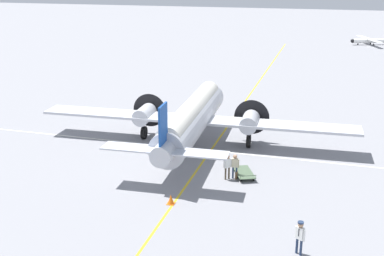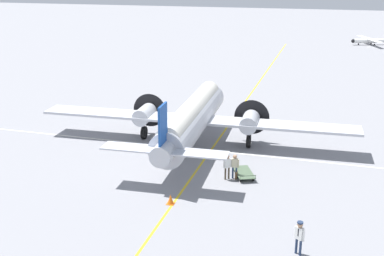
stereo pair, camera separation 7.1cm
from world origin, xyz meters
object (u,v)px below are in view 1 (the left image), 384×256
Objects in this scene: airliner_main at (193,116)px; traffic_cone at (171,199)px; passenger_boarding at (235,164)px; suitcase_near_door at (236,175)px; ramp_agent at (227,164)px; light_aircraft_taxiing at (369,41)px; crew_foreground at (300,234)px; baggage_cart at (244,173)px.

traffic_cone is (10.36, 1.52, -2.21)m from airliner_main.
passenger_boarding is at bearing -143.09° from airliner_main.
suitcase_near_door is (-0.03, 0.12, -0.83)m from passenger_boarding.
ramp_agent is at bearing -152.91° from passenger_boarding.
light_aircraft_taxiing is (-62.98, 17.22, -1.69)m from airliner_main.
suitcase_near_door is at bearing 10.73° from passenger_boarding.
light_aircraft_taxiing reaches higher than ramp_agent.
passenger_boarding is at bearing -76.10° from suitcase_near_door.
passenger_boarding is 0.84m from suitcase_near_door.
traffic_cone is at bearing -32.94° from suitcase_near_door.
traffic_cone is at bearing 58.06° from light_aircraft_taxiing.
airliner_main is 65.31m from light_aircraft_taxiing.
crew_foreground is 9.68m from suitcase_near_door.
traffic_cone is at bearing 11.06° from crew_foreground.
baggage_cart is at bearing 139.04° from suitcase_near_door.
baggage_cart is (-0.53, 0.56, -0.80)m from passenger_boarding.
airliner_main is 14.47× the size of ramp_agent.
suitcase_near_door is 0.87× the size of traffic_cone.
airliner_main reaches higher than ramp_agent.
traffic_cone is at bearing -125.23° from passenger_boarding.
ramp_agent is 0.18× the size of light_aircraft_taxiing.
crew_foreground is (13.81, 9.52, -1.34)m from airliner_main.
traffic_cone is at bearing -174.36° from airliner_main.
ramp_agent reaches higher than baggage_cart.
passenger_boarding is at bearing -7.46° from ramp_agent.
passenger_boarding is 2.81× the size of traffic_cone.
baggage_cart is 69.03m from light_aircraft_taxiing.
airliner_main is 10.70m from traffic_cone.
airliner_main is 2.67× the size of light_aircraft_taxiing.
crew_foreground is 2.94× the size of traffic_cone.
crew_foreground is at bearing 30.14° from suitcase_near_door.
ramp_agent is 0.69× the size of baggage_cart.
airliner_main is at bearing 126.46° from passenger_boarding.
suitcase_near_door is 69.59m from light_aircraft_taxiing.
traffic_cone is (73.34, -15.69, -0.52)m from light_aircraft_taxiing.
baggage_cart is at bearing -136.93° from airliner_main.
passenger_boarding reaches higher than traffic_cone.
ramp_agent is 70.00m from light_aircraft_taxiing.
traffic_cone is (4.85, -3.04, -0.79)m from passenger_boarding.
airliner_main reaches higher than light_aircraft_taxiing.
light_aircraft_taxiing is at bearing 76.36° from passenger_boarding.
baggage_cart is at bearing 0.31° from ramp_agent.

